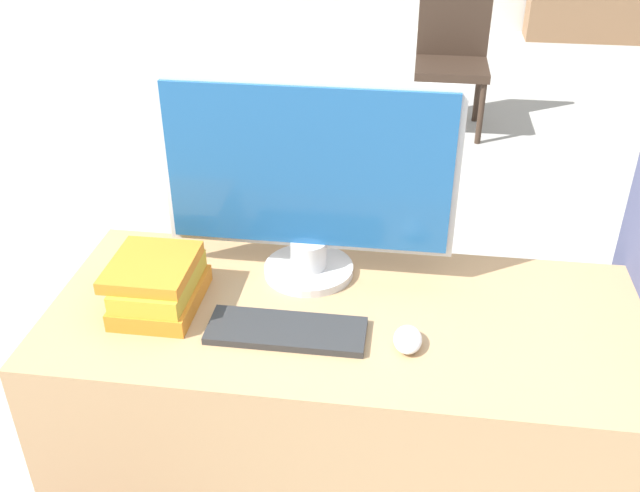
% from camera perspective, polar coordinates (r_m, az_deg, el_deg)
% --- Properties ---
extents(desk, '(1.32, 0.57, 0.77)m').
position_cam_1_polar(desk, '(1.83, 1.78, -15.07)').
color(desk, tan).
rests_on(desk, ground_plane).
extents(monitor, '(0.66, 0.21, 0.48)m').
position_cam_1_polar(monitor, '(1.59, -0.96, 5.22)').
color(monitor, silver).
rests_on(monitor, desk).
extents(keyboard, '(0.34, 0.12, 0.02)m').
position_cam_1_polar(keyboard, '(1.52, -2.69, -6.78)').
color(keyboard, '#2D2D2D').
rests_on(keyboard, desk).
extents(mouse, '(0.06, 0.09, 0.03)m').
position_cam_1_polar(mouse, '(1.49, 7.03, -7.43)').
color(mouse, white).
rests_on(mouse, desk).
extents(book_stack, '(0.19, 0.23, 0.11)m').
position_cam_1_polar(book_stack, '(1.62, -12.84, -2.97)').
color(book_stack, orange).
rests_on(book_stack, desk).
extents(far_chair, '(0.44, 0.44, 0.85)m').
position_cam_1_polar(far_chair, '(4.60, 10.53, 14.95)').
color(far_chair, '#38281E').
rests_on(far_chair, ground_plane).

